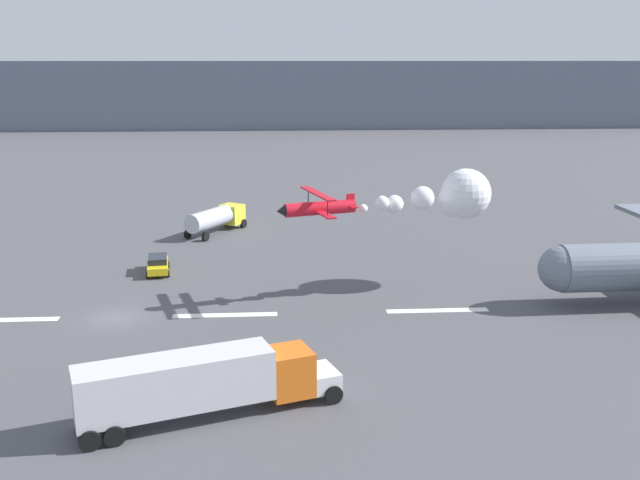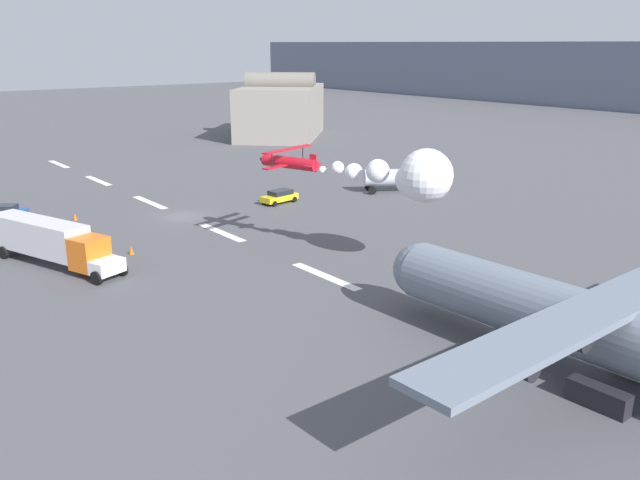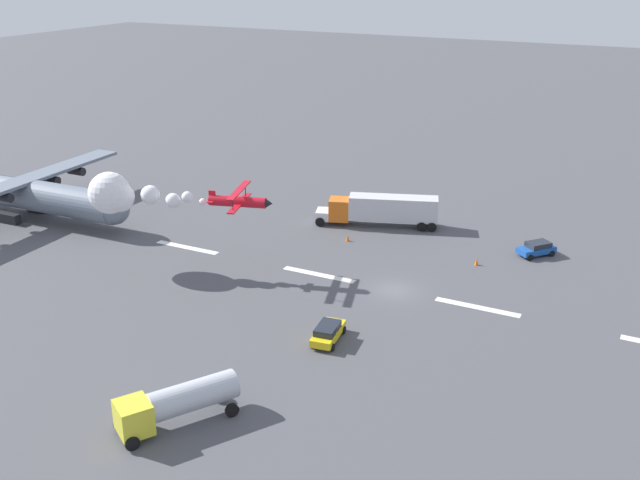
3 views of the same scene
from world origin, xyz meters
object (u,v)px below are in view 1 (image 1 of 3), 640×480
at_px(fuel_tanker_truck, 216,218).
at_px(stunt_biplane_red, 449,197).
at_px(semi_truck_orange, 202,381).
at_px(airport_staff_sedan, 158,264).
at_px(traffic_cone_far, 235,363).

bearing_deg(fuel_tanker_truck, stunt_biplane_red, -43.90).
relative_size(stunt_biplane_red, semi_truck_orange, 1.27).
distance_m(airport_staff_sedan, traffic_cone_far, 23.18).
bearing_deg(semi_truck_orange, fuel_tanker_truck, 93.33).
height_order(semi_truck_orange, airport_staff_sedan, semi_truck_orange).
distance_m(semi_truck_orange, airport_staff_sedan, 28.93).
xyz_separation_m(fuel_tanker_truck, airport_staff_sedan, (-4.19, -15.30, -0.92)).
bearing_deg(airport_staff_sedan, traffic_cone_far, -69.42).
distance_m(semi_truck_orange, traffic_cone_far, 6.80).
relative_size(stunt_biplane_red, fuel_tanker_truck, 2.17).
relative_size(semi_truck_orange, airport_staff_sedan, 3.08).
height_order(semi_truck_orange, fuel_tanker_truck, semi_truck_orange).
bearing_deg(fuel_tanker_truck, traffic_cone_far, -83.90).
height_order(semi_truck_orange, traffic_cone_far, semi_truck_orange).
distance_m(fuel_tanker_truck, traffic_cone_far, 37.23).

